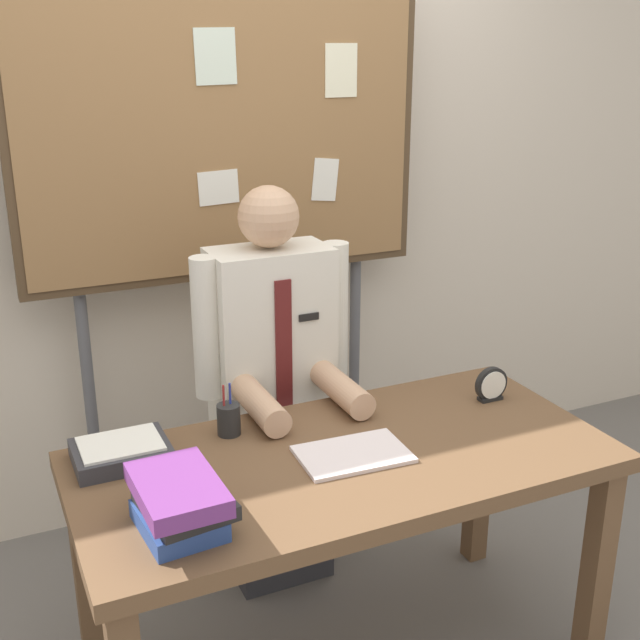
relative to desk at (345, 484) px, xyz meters
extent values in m
cube|color=beige|center=(0.00, 1.19, 0.70)|extent=(6.40, 0.08, 2.70)
cube|color=brown|center=(0.00, 0.00, 0.07)|extent=(1.53, 0.73, 0.05)
cube|color=brown|center=(0.71, -0.30, -0.30)|extent=(0.07, 0.07, 0.70)
cube|color=brown|center=(-0.71, 0.30, -0.30)|extent=(0.07, 0.07, 0.70)
cube|color=brown|center=(0.71, 0.30, -0.30)|extent=(0.07, 0.07, 0.70)
cube|color=#2D2D33|center=(0.00, 0.57, -0.43)|extent=(0.34, 0.30, 0.44)
cube|color=silver|center=(0.00, 0.57, 0.18)|extent=(0.40, 0.22, 0.78)
sphere|color=tan|center=(0.00, 0.57, 0.68)|extent=(0.20, 0.20, 0.20)
cylinder|color=silver|center=(-0.23, 0.55, 0.33)|extent=(0.09, 0.09, 0.47)
cylinder|color=silver|center=(0.23, 0.55, 0.33)|extent=(0.09, 0.09, 0.47)
cylinder|color=tan|center=(-0.14, 0.31, 0.15)|extent=(0.09, 0.30, 0.09)
cylinder|color=tan|center=(0.14, 0.31, 0.15)|extent=(0.09, 0.30, 0.09)
cube|color=#591919|center=(0.00, 0.45, 0.24)|extent=(0.06, 0.01, 0.51)
cube|color=black|center=(0.09, 0.45, 0.36)|extent=(0.07, 0.01, 0.02)
cube|color=#4C3823|center=(0.00, 0.99, 0.91)|extent=(1.51, 0.05, 1.08)
cube|color=olive|center=(0.00, 0.98, 0.91)|extent=(1.45, 0.04, 1.02)
cylinder|color=#59595E|center=(-0.55, 1.02, -0.12)|extent=(0.04, 0.04, 1.05)
cylinder|color=#59595E|center=(0.55, 1.02, -0.12)|extent=(0.04, 0.04, 1.05)
cube|color=white|center=(-0.04, 0.96, 0.71)|extent=(0.15, 0.00, 0.13)
cube|color=#F4EFCC|center=(0.45, 0.96, 1.11)|extent=(0.13, 0.00, 0.19)
cube|color=silver|center=(-0.03, 0.96, 1.16)|extent=(0.15, 0.00, 0.19)
cube|color=white|center=(0.38, 0.96, 0.71)|extent=(0.12, 0.00, 0.17)
cube|color=#2D4C99|center=(-0.53, -0.17, 0.12)|extent=(0.20, 0.24, 0.05)
cube|color=#262626|center=(-0.51, -0.17, 0.17)|extent=(0.22, 0.25, 0.04)
cube|color=#72337F|center=(-0.53, -0.17, 0.21)|extent=(0.20, 0.29, 0.05)
cube|color=silver|center=(0.02, -0.02, 0.10)|extent=(0.32, 0.22, 0.01)
cylinder|color=black|center=(0.59, 0.13, 0.16)|extent=(0.11, 0.02, 0.11)
cylinder|color=white|center=(0.59, 0.12, 0.16)|extent=(0.09, 0.00, 0.09)
cube|color=black|center=(0.59, 0.13, 0.10)|extent=(0.08, 0.04, 0.01)
cylinder|color=#262626|center=(-0.26, 0.26, 0.15)|extent=(0.07, 0.07, 0.09)
cylinder|color=#263399|center=(-0.25, 0.26, 0.19)|extent=(0.01, 0.01, 0.15)
cylinder|color=maroon|center=(-0.27, 0.26, 0.19)|extent=(0.01, 0.01, 0.15)
cube|color=#333338|center=(-0.59, 0.22, 0.12)|extent=(0.26, 0.20, 0.05)
cube|color=white|center=(-0.59, 0.22, 0.15)|extent=(0.22, 0.17, 0.01)
camera|label=1|loc=(-0.91, -1.82, 1.21)|focal=45.11mm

